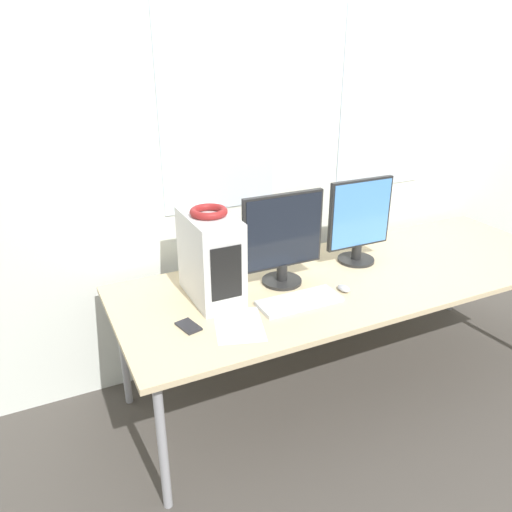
{
  "coord_description": "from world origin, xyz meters",
  "views": [
    {
      "loc": [
        -1.54,
        -1.5,
        1.88
      ],
      "look_at": [
        -0.6,
        0.46,
        0.93
      ],
      "focal_mm": 35.0,
      "sensor_mm": 36.0,
      "label": 1
    }
  ],
  "objects_px": {
    "monitor_main": "(283,239)",
    "keyboard": "(299,301)",
    "cell_phone": "(188,326)",
    "mouse": "(344,288)",
    "pc_tower": "(211,257)",
    "monitor_right_near": "(359,221)",
    "headphones": "(209,212)"
  },
  "relations": [
    {
      "from": "monitor_main",
      "to": "keyboard",
      "type": "bearing_deg",
      "value": -97.41
    },
    {
      "from": "keyboard",
      "to": "cell_phone",
      "type": "bearing_deg",
      "value": 177.73
    },
    {
      "from": "mouse",
      "to": "keyboard",
      "type": "bearing_deg",
      "value": -177.2
    },
    {
      "from": "pc_tower",
      "to": "monitor_right_near",
      "type": "xyz_separation_m",
      "value": [
        0.9,
        0.04,
        0.03
      ]
    },
    {
      "from": "monitor_main",
      "to": "mouse",
      "type": "height_order",
      "value": "monitor_main"
    },
    {
      "from": "pc_tower",
      "to": "cell_phone",
      "type": "relative_size",
      "value": 3.16
    },
    {
      "from": "mouse",
      "to": "monitor_right_near",
      "type": "bearing_deg",
      "value": 44.86
    },
    {
      "from": "pc_tower",
      "to": "monitor_right_near",
      "type": "bearing_deg",
      "value": 2.78
    },
    {
      "from": "pc_tower",
      "to": "headphones",
      "type": "xyz_separation_m",
      "value": [
        0.0,
        0.0,
        0.23
      ]
    },
    {
      "from": "keyboard",
      "to": "cell_phone",
      "type": "relative_size",
      "value": 3.05
    },
    {
      "from": "pc_tower",
      "to": "headphones",
      "type": "distance_m",
      "value": 0.23
    },
    {
      "from": "monitor_right_near",
      "to": "mouse",
      "type": "height_order",
      "value": "monitor_right_near"
    },
    {
      "from": "pc_tower",
      "to": "cell_phone",
      "type": "distance_m",
      "value": 0.36
    },
    {
      "from": "keyboard",
      "to": "mouse",
      "type": "distance_m",
      "value": 0.27
    },
    {
      "from": "cell_phone",
      "to": "monitor_right_near",
      "type": "bearing_deg",
      "value": -0.07
    },
    {
      "from": "cell_phone",
      "to": "pc_tower",
      "type": "bearing_deg",
      "value": 34.66
    },
    {
      "from": "monitor_main",
      "to": "cell_phone",
      "type": "distance_m",
      "value": 0.67
    },
    {
      "from": "headphones",
      "to": "monitor_right_near",
      "type": "xyz_separation_m",
      "value": [
        0.9,
        0.04,
        -0.2
      ]
    },
    {
      "from": "headphones",
      "to": "mouse",
      "type": "bearing_deg",
      "value": -20.48
    },
    {
      "from": "monitor_right_near",
      "to": "cell_phone",
      "type": "relative_size",
      "value": 3.58
    },
    {
      "from": "monitor_right_near",
      "to": "mouse",
      "type": "bearing_deg",
      "value": -135.14
    },
    {
      "from": "monitor_right_near",
      "to": "cell_phone",
      "type": "xyz_separation_m",
      "value": [
        -1.1,
        -0.27,
        -0.24
      ]
    },
    {
      "from": "headphones",
      "to": "monitor_right_near",
      "type": "distance_m",
      "value": 0.92
    },
    {
      "from": "monitor_right_near",
      "to": "keyboard",
      "type": "xyz_separation_m",
      "value": [
        -0.54,
        -0.29,
        -0.23
      ]
    },
    {
      "from": "monitor_right_near",
      "to": "mouse",
      "type": "distance_m",
      "value": 0.45
    },
    {
      "from": "pc_tower",
      "to": "monitor_right_near",
      "type": "relative_size",
      "value": 0.88
    },
    {
      "from": "keyboard",
      "to": "cell_phone",
      "type": "xyz_separation_m",
      "value": [
        -0.55,
        0.02,
        -0.01
      ]
    },
    {
      "from": "monitor_right_near",
      "to": "keyboard",
      "type": "bearing_deg",
      "value": -152.05
    },
    {
      "from": "headphones",
      "to": "monitor_main",
      "type": "height_order",
      "value": "monitor_main"
    },
    {
      "from": "monitor_right_near",
      "to": "mouse",
      "type": "relative_size",
      "value": 6.0
    },
    {
      "from": "monitor_main",
      "to": "mouse",
      "type": "relative_size",
      "value": 6.0
    },
    {
      "from": "monitor_main",
      "to": "mouse",
      "type": "distance_m",
      "value": 0.4
    }
  ]
}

